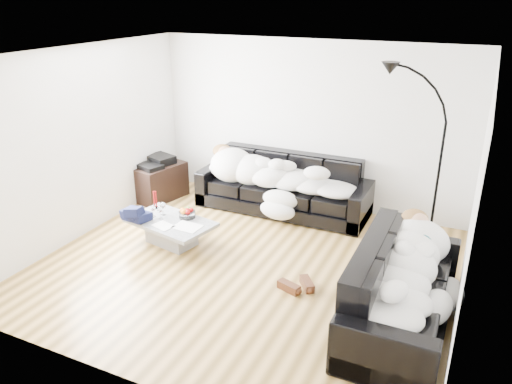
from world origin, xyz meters
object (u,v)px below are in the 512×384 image
at_px(candle_right, 156,200).
at_px(shoes, 297,285).
at_px(floor_lamp, 438,174).
at_px(sofa_right, 403,286).
at_px(wine_glass_c, 160,213).
at_px(fruit_bowl, 187,213).
at_px(candle_left, 154,200).
at_px(sofa_back, 283,184).
at_px(coffee_table, 171,232).
at_px(sleeper_right, 406,269).
at_px(wine_glass_a, 163,209).
at_px(sleeper_back, 282,173).
at_px(stereo, 157,161).
at_px(av_cabinet, 159,181).
at_px(wine_glass_b, 153,211).

bearing_deg(candle_right, shoes, -14.29).
height_order(shoes, floor_lamp, floor_lamp).
height_order(sofa_right, wine_glass_c, sofa_right).
bearing_deg(fruit_bowl, candle_left, 174.17).
bearing_deg(wine_glass_c, sofa_back, 56.71).
bearing_deg(coffee_table, wine_glass_c, -175.55).
xyz_separation_m(coffee_table, candle_left, (-0.43, 0.25, 0.30)).
relative_size(sofa_right, sleeper_right, 1.17).
relative_size(sofa_right, wine_glass_a, 11.66).
xyz_separation_m(wine_glass_a, wine_glass_c, (0.05, -0.13, -0.00)).
relative_size(sofa_right, candle_right, 8.34).
bearing_deg(candle_right, sleeper_back, 44.81).
height_order(sofa_back, stereo, sofa_back).
bearing_deg(sofa_right, candle_right, 78.37).
distance_m(sofa_back, sleeper_back, 0.21).
height_order(sofa_back, candle_left, sofa_back).
xyz_separation_m(av_cabinet, floor_lamp, (4.35, 0.04, 0.78)).
xyz_separation_m(coffee_table, wine_glass_b, (-0.28, 0.01, 0.25)).
bearing_deg(sleeper_back, coffee_table, -120.58).
bearing_deg(stereo, candle_right, -37.56).
xyz_separation_m(sleeper_back, shoes, (1.02, -1.98, -0.59)).
xyz_separation_m(sofa_back, wine_glass_b, (-1.24, -1.68, -0.01)).
bearing_deg(floor_lamp, sleeper_back, -172.29).
height_order(fruit_bowl, floor_lamp, floor_lamp).
bearing_deg(sleeper_back, fruit_bowl, -119.25).
xyz_separation_m(fruit_bowl, candle_right, (-0.57, 0.08, 0.06)).
bearing_deg(floor_lamp, sofa_back, -173.52).
bearing_deg(floor_lamp, fruit_bowl, -144.29).
bearing_deg(wine_glass_c, wine_glass_b, 171.97).
distance_m(coffee_table, candle_left, 0.58).
height_order(coffee_table, wine_glass_c, wine_glass_c).
bearing_deg(wine_glass_c, shoes, -8.90).
relative_size(fruit_bowl, wine_glass_b, 1.42).
distance_m(coffee_table, wine_glass_a, 0.35).
distance_m(wine_glass_a, floor_lamp, 3.69).
bearing_deg(sleeper_right, candle_left, 78.72).
relative_size(sleeper_right, wine_glass_b, 11.44).
bearing_deg(sleeper_back, candle_right, -135.19).
height_order(sofa_back, floor_lamp, floor_lamp).
bearing_deg(sofa_right, fruit_bowl, 77.68).
height_order(sleeper_right, coffee_table, sleeper_right).
bearing_deg(av_cabinet, floor_lamp, 13.07).
bearing_deg(sleeper_back, sofa_back, 90.00).
distance_m(fruit_bowl, shoes, 1.94).
relative_size(sofa_back, sleeper_right, 1.44).
height_order(sleeper_back, wine_glass_a, sleeper_back).
bearing_deg(wine_glass_a, sleeper_right, -9.92).
relative_size(sofa_right, av_cabinet, 2.56).
bearing_deg(fruit_bowl, wine_glass_a, -168.52).
bearing_deg(stereo, sleeper_right, -4.32).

